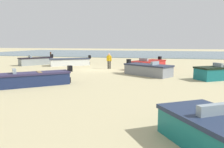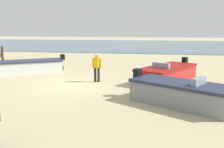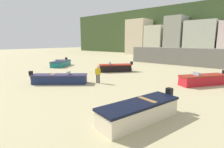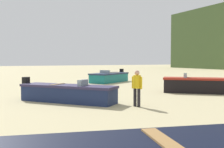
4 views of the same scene
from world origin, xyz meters
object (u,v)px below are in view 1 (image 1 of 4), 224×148
(boat_white_2, at_px, (70,62))
(beach_walker_foreground, at_px, (109,60))
(boat_grey_8, at_px, (148,70))
(mooring_post_near_water, at_px, (51,56))
(boat_navy_1, at_px, (30,79))
(boat_grey_7, at_px, (36,61))
(boat_red_6, at_px, (148,65))

(boat_white_2, xyz_separation_m, beach_walker_foreground, (-5.44, 2.19, 0.52))
(boat_grey_8, distance_m, mooring_post_near_water, 20.13)
(mooring_post_near_water, bearing_deg, beach_walker_foreground, 143.50)
(boat_navy_1, bearing_deg, beach_walker_foreground, -54.57)
(boat_grey_7, bearing_deg, boat_grey_8, -166.47)
(boat_grey_8, height_order, mooring_post_near_water, mooring_post_near_water)
(boat_red_6, relative_size, mooring_post_near_water, 3.71)
(boat_grey_8, height_order, beach_walker_foreground, beach_walker_foreground)
(boat_grey_7, distance_m, boat_grey_8, 15.21)
(mooring_post_near_water, bearing_deg, boat_red_6, 153.74)
(mooring_post_near_water, bearing_deg, boat_grey_7, 104.67)
(mooring_post_near_water, relative_size, beach_walker_foreground, 0.80)
(beach_walker_foreground, bearing_deg, boat_red_6, 13.67)
(boat_navy_1, distance_m, boat_grey_7, 14.19)
(boat_red_6, bearing_deg, beach_walker_foreground, 41.14)
(boat_white_2, height_order, boat_red_6, boat_red_6)
(boat_red_6, height_order, beach_walker_foreground, beach_walker_foreground)
(boat_navy_1, relative_size, mooring_post_near_water, 3.49)
(boat_red_6, distance_m, boat_grey_7, 13.74)
(boat_white_2, height_order, mooring_post_near_water, mooring_post_near_water)
(boat_grey_8, bearing_deg, boat_white_2, -89.89)
(boat_grey_7, relative_size, boat_grey_8, 0.93)
(boat_red_6, bearing_deg, boat_white_2, 20.33)
(boat_navy_1, height_order, beach_walker_foreground, beach_walker_foreground)
(boat_grey_7, distance_m, mooring_post_near_water, 6.95)
(boat_navy_1, height_order, boat_red_6, boat_red_6)
(boat_grey_8, distance_m, beach_walker_foreground, 5.80)
(boat_white_2, distance_m, boat_red_6, 9.46)
(boat_navy_1, xyz_separation_m, beach_walker_foreground, (-2.41, -10.31, 0.51))
(boat_white_2, bearing_deg, boat_grey_8, -155.43)
(boat_red_6, xyz_separation_m, boat_grey_7, (13.71, -0.91, 0.03))
(boat_grey_7, distance_m, beach_walker_foreground, 9.96)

